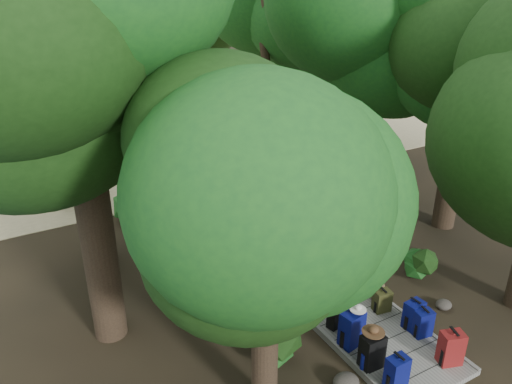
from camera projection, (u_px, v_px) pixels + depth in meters
ground at (291, 264)px, 12.92m from camera, size 120.00×120.00×0.00m
sand_beach at (121, 116)px, 25.63m from camera, size 40.00×22.00×0.02m
boardwalk at (271, 245)px, 13.69m from camera, size 2.00×12.00×0.12m
backpack_left_a at (397, 371)px, 8.83m from camera, size 0.39×0.28×0.73m
backpack_left_b at (372, 350)px, 9.28m from camera, size 0.44×0.32×0.79m
backpack_left_c at (352, 327)px, 9.82m from camera, size 0.51×0.40×0.85m
backpack_left_d at (309, 297)px, 10.97m from camera, size 0.36×0.27×0.54m
backpack_right_a at (451, 346)px, 9.39m from camera, size 0.50×0.42×0.76m
backpack_right_b at (423, 322)px, 10.12m from camera, size 0.40×0.31×0.65m
backpack_right_c at (414, 313)px, 10.35m from camera, size 0.42×0.32×0.68m
backpack_right_d at (382, 300)px, 10.88m from camera, size 0.40×0.31×0.55m
duffel_right_khaki at (370, 285)px, 11.51m from camera, size 0.47×0.62×0.37m
duffel_right_black at (343, 272)px, 11.98m from camera, size 0.47×0.70×0.42m
suitcase_on_boardwalk at (337, 314)px, 10.38m from camera, size 0.43×0.29×0.61m
lone_suitcase_on_sand at (186, 156)px, 19.29m from camera, size 0.45×0.29×0.68m
hat_brown at (374, 329)px, 9.12m from camera, size 0.43×0.43×0.13m
hat_white at (358, 307)px, 9.62m from camera, size 0.33×0.33×0.11m
kayak at (67, 160)px, 19.33m from camera, size 2.01×3.26×0.33m
sun_lounger at (251, 135)px, 21.65m from camera, size 0.68×2.10×0.68m
tree_right_b at (469, 71)px, 13.01m from camera, size 5.08×5.08×9.07m
tree_right_c at (366, 53)px, 14.77m from camera, size 5.43×5.43×9.40m
tree_right_d at (359, 30)px, 16.48m from camera, size 5.59×5.59×10.25m
tree_right_e at (296, 37)px, 18.40m from camera, size 5.19×5.19×9.34m
tree_right_f at (303, 6)px, 20.98m from camera, size 6.16×6.16×11.01m
tree_left_a at (266, 250)px, 7.42m from camera, size 3.80×3.80×6.33m
tree_left_b at (79, 113)px, 8.54m from camera, size 5.26×5.26×9.47m
tree_left_c at (79, 108)px, 11.43m from camera, size 4.68×4.68×8.13m
tree_back_a at (90, 25)px, 22.21m from camera, size 5.39×5.39×9.33m
tree_back_b at (150, 2)px, 24.77m from camera, size 6.07×6.07×10.85m
tree_back_c at (209, 21)px, 25.31m from camera, size 5.03×5.03×9.05m
palm_right_a at (275, 62)px, 17.21m from camera, size 4.73×4.73×8.07m
palm_right_b at (258, 36)px, 21.81m from camera, size 4.40×4.40×8.49m
palm_right_c at (191, 52)px, 22.28m from camera, size 4.46×4.46×7.10m
palm_left_a at (33, 90)px, 14.23m from camera, size 4.79×4.79×7.62m
rock_left_a at (346, 382)px, 9.05m from camera, size 0.50×0.45×0.27m
rock_left_b at (250, 337)px, 10.21m from camera, size 0.35×0.32×0.19m
rock_left_c at (241, 266)px, 12.55m from camera, size 0.57×0.51×0.31m
rock_left_d at (172, 226)px, 14.59m from camera, size 0.34×0.31×0.19m
rock_right_a at (444, 305)px, 11.19m from camera, size 0.37×0.34×0.20m
rock_right_b at (418, 260)px, 12.82m from camera, size 0.54×0.48×0.30m
rock_right_c at (307, 218)px, 15.11m from camera, size 0.27×0.25×0.15m
rock_right_d at (296, 182)px, 17.41m from camera, size 0.60×0.54×0.33m
shrub_left_a at (277, 335)px, 9.65m from camera, size 1.16×1.16×1.04m
shrub_left_b at (193, 254)px, 12.51m from camera, size 1.01×1.01×0.91m
shrub_left_c at (133, 200)px, 15.12m from camera, size 1.28×1.28×1.15m
shrub_right_a at (423, 266)px, 12.08m from camera, size 0.91×0.91×0.82m
shrub_right_b at (336, 199)px, 15.21m from camera, size 1.23×1.23×1.11m
shrub_right_c at (242, 166)px, 18.33m from camera, size 0.78×0.78×0.70m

